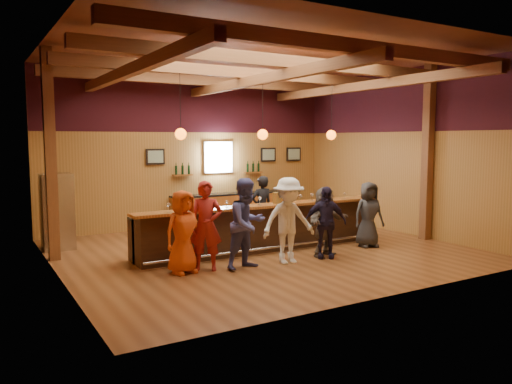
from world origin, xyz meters
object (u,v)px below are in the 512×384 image
bartender (262,207)px  customer_brown (325,222)px  customer_navy (325,222)px  customer_dark (369,214)px  bar_counter (260,227)px  customer_white (288,221)px  bottle_a (287,197)px  back_bar_cabinet (233,208)px  customer_denim (247,224)px  customer_orange (183,232)px  customer_redvest (206,226)px  ice_bucket (278,198)px  stainless_fridge (57,211)px

bartender → customer_brown: bearing=94.7°
customer_navy → customer_brown: bearing=85.3°
customer_dark → customer_navy: bearing=-154.7°
bar_counter → customer_white: size_ratio=3.49×
bottle_a → back_bar_cabinet: bearing=81.3°
bar_counter → customer_denim: size_ratio=3.45×
customer_orange → customer_white: bearing=-20.3°
customer_dark → customer_white: bearing=-159.6°
customer_redvest → ice_bucket: size_ratio=6.98×
customer_white → customer_brown: customer_white is taller
stainless_fridge → customer_brown: 6.27m
customer_dark → bartender: bearing=140.6°
bar_counter → bartender: 1.31m
customer_dark → bartender: 2.75m
bar_counter → customer_orange: size_ratio=3.88×
stainless_fridge → customer_redvest: (2.22, -3.54, -0.01)m
customer_redvest → bartender: 3.37m
customer_dark → ice_bucket: size_ratio=6.17×
bar_counter → customer_orange: customer_orange is taller
bottle_a → customer_denim: bearing=-146.4°
bartender → customer_white: bearing=71.3°
stainless_fridge → customer_dark: bearing=-28.5°
customer_denim → bottle_a: (1.73, 1.15, 0.32)m
bar_counter → customer_orange: (-2.37, -1.07, 0.29)m
customer_brown → customer_dark: 1.55m
customer_denim → customer_white: bearing=-15.5°
customer_dark → customer_brown: bearing=-158.6°
stainless_fridge → customer_navy: 6.27m
back_bar_cabinet → bartender: 2.57m
back_bar_cabinet → customer_navy: bearing=-94.5°
customer_brown → customer_redvest: bearing=154.8°
stainless_fridge → customer_white: (3.94, -3.91, 0.00)m
back_bar_cabinet → customer_dark: customer_dark is taller
customer_redvest → bartender: bearing=70.1°
bar_counter → bartender: bartender is taller
back_bar_cabinet → bottle_a: bearing=-98.7°
customer_white → ice_bucket: customer_white is taller
bar_counter → customer_redvest: size_ratio=3.53×
back_bar_cabinet → customer_orange: (-3.55, -4.64, 0.34)m
bar_counter → customer_white: customer_white is taller
customer_navy → customer_redvest: bearing=-157.4°
bar_counter → bottle_a: (0.60, -0.24, 0.71)m
customer_denim → stainless_fridge: bearing=116.1°
customer_redvest → customer_brown: (2.77, -0.24, -0.12)m
customer_white → bartender: bearing=77.8°
bar_counter → ice_bucket: ice_bucket is taller
back_bar_cabinet → customer_navy: customer_navy is taller
stainless_fridge → customer_denim: (2.99, -3.85, 0.01)m
customer_orange → bartender: 3.74m
customer_denim → ice_bucket: bearing=25.3°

